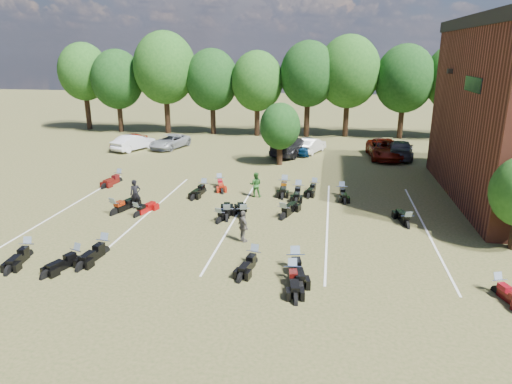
% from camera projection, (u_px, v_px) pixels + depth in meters
% --- Properties ---
extents(ground, '(160.00, 160.00, 0.00)m').
position_uv_depth(ground, '(284.00, 242.00, 21.75)').
color(ground, brown).
rests_on(ground, ground).
extents(car_0, '(2.89, 4.25, 1.34)m').
position_uv_depth(car_0, '(129.00, 141.00, 42.79)').
color(car_0, maroon).
rests_on(car_0, ground).
extents(car_1, '(3.04, 4.56, 1.42)m').
position_uv_depth(car_1, '(134.00, 142.00, 41.89)').
color(car_1, silver).
rests_on(car_1, ground).
extents(car_2, '(3.24, 4.99, 1.28)m').
position_uv_depth(car_2, '(170.00, 142.00, 42.64)').
color(car_2, gray).
rests_on(car_2, ground).
extents(car_3, '(4.16, 5.99, 1.61)m').
position_uv_depth(car_3, '(292.00, 146.00, 39.80)').
color(car_3, black).
rests_on(car_3, ground).
extents(car_4, '(2.62, 4.42, 1.41)m').
position_uv_depth(car_4, '(305.00, 146.00, 40.44)').
color(car_4, navy).
rests_on(car_4, ground).
extents(car_5, '(2.70, 4.26, 1.32)m').
position_uv_depth(car_5, '(311.00, 145.00, 40.80)').
color(car_5, beige).
rests_on(car_5, ground).
extents(car_6, '(2.96, 5.79, 1.57)m').
position_uv_depth(car_6, '(385.00, 149.00, 38.66)').
color(car_6, '#5F0F05').
rests_on(car_6, ground).
extents(car_7, '(2.74, 5.44, 1.52)m').
position_uv_depth(car_7, '(400.00, 149.00, 38.68)').
color(car_7, '#333237').
rests_on(car_7, ground).
extents(person_black, '(0.74, 0.67, 1.69)m').
position_uv_depth(person_black, '(135.00, 194.00, 26.28)').
color(person_black, black).
rests_on(person_black, ground).
extents(person_green, '(0.80, 0.64, 1.58)m').
position_uv_depth(person_green, '(256.00, 185.00, 28.38)').
color(person_green, '#2B6827').
rests_on(person_green, ground).
extents(person_grey, '(0.85, 0.95, 1.55)m').
position_uv_depth(person_grey, '(243.00, 226.00, 21.63)').
color(person_grey, '#5A544D').
rests_on(person_grey, ground).
extents(motorcycle_0, '(1.03, 2.41, 1.30)m').
position_uv_depth(motorcycle_0, '(105.00, 253.00, 20.60)').
color(motorcycle_0, black).
rests_on(motorcycle_0, ground).
extents(motorcycle_1, '(1.01, 2.31, 1.25)m').
position_uv_depth(motorcycle_1, '(29.00, 256.00, 20.27)').
color(motorcycle_1, black).
rests_on(motorcycle_1, ground).
extents(motorcycle_2, '(1.36, 2.25, 1.20)m').
position_uv_depth(motorcycle_2, '(77.00, 263.00, 19.69)').
color(motorcycle_2, black).
rests_on(motorcycle_2, ground).
extents(motorcycle_3, '(1.08, 2.26, 1.21)m').
position_uv_depth(motorcycle_3, '(254.00, 264.00, 19.55)').
color(motorcycle_3, black).
rests_on(motorcycle_3, ground).
extents(motorcycle_4, '(1.28, 2.60, 1.39)m').
position_uv_depth(motorcycle_4, '(295.00, 269.00, 19.08)').
color(motorcycle_4, black).
rests_on(motorcycle_4, ground).
extents(motorcycle_5, '(1.07, 2.34, 1.26)m').
position_uv_depth(motorcycle_5, '(292.00, 280.00, 18.16)').
color(motorcycle_5, black).
rests_on(motorcycle_5, ground).
extents(motorcycle_6, '(1.32, 2.16, 1.15)m').
position_uv_depth(motorcycle_6, '(497.00, 293.00, 17.19)').
color(motorcycle_6, '#480A0B').
rests_on(motorcycle_6, ground).
extents(motorcycle_7, '(1.25, 2.22, 1.18)m').
position_uv_depth(motorcycle_7, '(138.00, 216.00, 25.20)').
color(motorcycle_7, maroon).
rests_on(motorcycle_7, ground).
extents(motorcycle_8, '(1.51, 2.60, 1.38)m').
position_uv_depth(motorcycle_8, '(115.00, 214.00, 25.51)').
color(motorcycle_8, black).
rests_on(motorcycle_8, ground).
extents(motorcycle_9, '(1.23, 2.43, 1.30)m').
position_uv_depth(motorcycle_9, '(227.00, 220.00, 24.64)').
color(motorcycle_9, black).
rests_on(motorcycle_9, ground).
extents(motorcycle_10, '(1.18, 2.26, 1.20)m').
position_uv_depth(motorcycle_10, '(219.00, 223.00, 24.28)').
color(motorcycle_10, black).
rests_on(motorcycle_10, ground).
extents(motorcycle_11, '(1.39, 2.42, 1.29)m').
position_uv_depth(motorcycle_11, '(243.00, 220.00, 24.68)').
color(motorcycle_11, black).
rests_on(motorcycle_11, ground).
extents(motorcycle_12, '(1.45, 2.53, 1.34)m').
position_uv_depth(motorcycle_12, '(283.00, 219.00, 24.84)').
color(motorcycle_12, black).
rests_on(motorcycle_12, ground).
extents(motorcycle_13, '(1.08, 2.31, 1.24)m').
position_uv_depth(motorcycle_13, '(407.00, 227.00, 23.65)').
color(motorcycle_13, black).
rests_on(motorcycle_13, ground).
extents(motorcycle_14, '(1.09, 2.36, 1.27)m').
position_uv_depth(motorcycle_14, '(119.00, 182.00, 31.85)').
color(motorcycle_14, '#4B0C0A').
rests_on(motorcycle_14, ground).
extents(motorcycle_15, '(1.37, 2.28, 1.21)m').
position_uv_depth(motorcycle_15, '(220.00, 186.00, 30.79)').
color(motorcycle_15, maroon).
rests_on(motorcycle_15, ground).
extents(motorcycle_16, '(1.01, 2.33, 1.25)m').
position_uv_depth(motorcycle_16, '(204.00, 192.00, 29.49)').
color(motorcycle_16, black).
rests_on(motorcycle_16, ground).
extents(motorcycle_17, '(0.88, 2.52, 1.39)m').
position_uv_depth(motorcycle_17, '(284.00, 190.00, 29.95)').
color(motorcycle_17, black).
rests_on(motorcycle_17, ground).
extents(motorcycle_18, '(0.77, 2.39, 1.33)m').
position_uv_depth(motorcycle_18, '(298.00, 195.00, 28.96)').
color(motorcycle_18, black).
rests_on(motorcycle_18, ground).
extents(motorcycle_19, '(1.05, 2.25, 1.21)m').
position_uv_depth(motorcycle_19, '(314.00, 191.00, 29.76)').
color(motorcycle_19, black).
rests_on(motorcycle_19, ground).
extents(motorcycle_20, '(0.91, 2.25, 1.22)m').
position_uv_depth(motorcycle_20, '(341.00, 196.00, 28.82)').
color(motorcycle_20, black).
rests_on(motorcycle_20, ground).
extents(tree_line, '(56.00, 6.00, 9.79)m').
position_uv_depth(tree_line, '(305.00, 75.00, 47.38)').
color(tree_line, black).
rests_on(tree_line, ground).
extents(young_tree_midfield, '(3.20, 3.20, 4.70)m').
position_uv_depth(young_tree_midfield, '(280.00, 126.00, 35.76)').
color(young_tree_midfield, black).
rests_on(young_tree_midfield, ground).
extents(parking_lines, '(20.10, 14.00, 0.01)m').
position_uv_depth(parking_lines, '(236.00, 217.00, 25.04)').
color(parking_lines, silver).
rests_on(parking_lines, ground).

